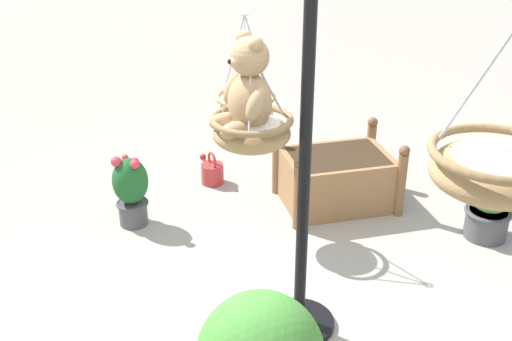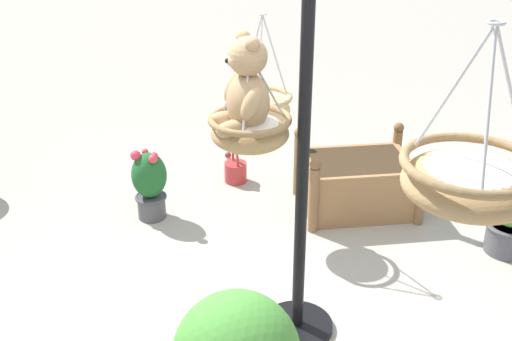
% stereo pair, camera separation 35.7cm
% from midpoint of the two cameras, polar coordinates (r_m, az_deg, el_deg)
% --- Properties ---
extents(ground_plane, '(40.00, 40.00, 0.00)m').
position_cam_midpoint_polar(ground_plane, '(4.17, 2.81, -12.50)').
color(ground_plane, '#A8A093').
extents(display_pole_central, '(0.44, 0.44, 2.53)m').
position_cam_midpoint_polar(display_pole_central, '(3.59, 6.93, -4.28)').
color(display_pole_central, black).
rests_on(display_pole_central, ground).
extents(hanging_basket_with_teddy, '(0.45, 0.45, 0.54)m').
position_cam_midpoint_polar(hanging_basket_with_teddy, '(3.39, 2.47, 3.60)').
color(hanging_basket_with_teddy, '#A37F51').
extents(teddy_bear, '(0.36, 0.32, 0.53)m').
position_cam_midpoint_polar(teddy_bear, '(3.30, 2.15, 7.19)').
color(teddy_bear, tan).
extents(hanging_basket_left_high, '(0.52, 0.52, 0.69)m').
position_cam_midpoint_polar(hanging_basket_left_high, '(2.47, 22.73, -0.90)').
color(hanging_basket_left_high, '#A37F51').
extents(hanging_basket_right_low, '(0.44, 0.44, 0.81)m').
position_cam_midpoint_polar(hanging_basket_right_low, '(4.58, 2.78, 5.64)').
color(hanging_basket_right_low, tan).
extents(wooden_planter_box, '(0.87, 1.06, 0.62)m').
position_cam_midpoint_polar(wooden_planter_box, '(5.25, 11.04, -1.06)').
color(wooden_planter_box, '#9E7047').
rests_on(wooden_planter_box, ground).
extents(potted_plant_fern_front, '(0.36, 0.36, 0.58)m').
position_cam_midpoint_polar(potted_plant_fern_front, '(5.00, 24.05, -3.99)').
color(potted_plant_fern_front, '#4C4C51').
rests_on(potted_plant_fern_front, ground).
extents(potted_plant_tall_leafy, '(0.28, 0.28, 0.60)m').
position_cam_midpoint_polar(potted_plant_tall_leafy, '(5.03, -7.60, -1.20)').
color(potted_plant_tall_leafy, '#4C4C51').
rests_on(potted_plant_tall_leafy, ground).
extents(watering_can, '(0.35, 0.20, 0.30)m').
position_cam_midpoint_polar(watering_can, '(5.66, -0.09, -0.04)').
color(watering_can, '#B23333').
rests_on(watering_can, ground).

